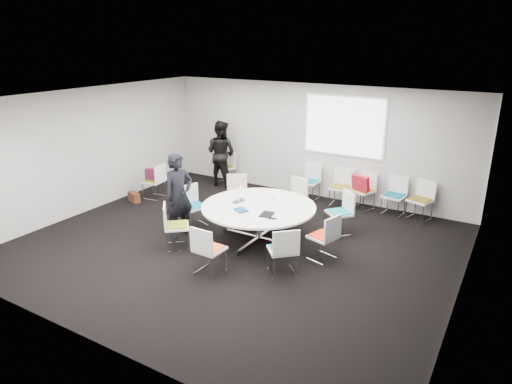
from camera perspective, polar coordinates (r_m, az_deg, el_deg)
The scene contains 31 objects.
room_shell at distance 8.44m, azimuth -2.00°, elevation 1.94°, with size 8.08×7.08×2.88m.
conference_table at distance 8.96m, azimuth 0.32°, elevation -2.85°, with size 2.23×2.23×0.73m.
projection_screen at distance 11.07m, azimuth 10.94°, elevation 8.06°, with size 1.90×0.03×1.35m, color white.
chair_ring_a at distance 8.39m, azimuth 8.37°, elevation -6.60°, with size 0.56×0.57×0.88m.
chair_ring_b at distance 9.53m, azimuth 10.35°, elevation -3.53°, with size 0.64×0.64×0.88m.
chair_ring_c at distance 10.27m, azimuth 4.73°, elevation -1.62°, with size 0.54×0.54×0.88m.
chair_ring_d at distance 10.43m, azimuth -2.38°, elevation -1.24°, with size 0.63×0.62×0.88m.
chair_ring_e at distance 9.81m, azimuth -7.69°, elevation -2.72°, with size 0.57×0.58×0.88m.
chair_ring_f at distance 8.87m, azimuth -9.90°, elevation -5.23°, with size 0.64×0.64×0.88m.
chair_ring_g at distance 7.88m, azimuth -5.85°, elevation -8.25°, with size 0.48×0.46×0.88m.
chair_ring_h at distance 7.82m, azimuth 3.36°, elevation -8.40°, with size 0.64×0.64×0.88m.
chair_back_a at distance 11.44m, azimuth 6.64°, elevation 0.48°, with size 0.48×0.47×0.88m.
chair_back_b at distance 11.12m, azimuth 10.49°, elevation -0.26°, with size 0.48×0.47×0.88m.
chair_back_c at distance 10.99m, azimuth 13.17°, elevation -0.68°, with size 0.59×0.58×0.88m.
chair_back_d at distance 10.82m, azimuth 16.80°, elevation -1.32°, with size 0.51×0.50×0.88m.
chair_back_e at distance 10.71m, azimuth 19.77°, elevation -1.84°, with size 0.57×0.57×0.88m.
chair_spare_left at distance 11.69m, azimuth -12.53°, elevation 0.54°, with size 0.51×0.52×0.88m.
chair_person_back at distance 12.63m, azimuth -3.89°, elevation 2.32°, with size 0.57×0.57×0.88m.
person_main at distance 9.19m, azimuth -9.61°, elevation -0.45°, with size 0.63×0.41×1.71m, color black.
person_back at distance 12.35m, azimuth -4.41°, elevation 4.85°, with size 0.86×0.67×1.77m, color black.
laptop at distance 9.09m, azimuth -1.97°, elevation -1.18°, with size 0.31×0.20×0.02m, color #333338.
laptop_lid at distance 9.20m, azimuth -2.01°, elevation -0.16°, with size 0.30×0.02×0.22m, color silver.
notebook_black at distance 8.43m, azimuth 1.38°, elevation -2.82°, with size 0.22×0.30×0.02m, color black.
tablet_folio at distance 8.64m, azimuth -1.90°, elevation -2.27°, with size 0.26×0.20×0.03m, color navy.
papers_right at distance 8.83m, azimuth 3.47°, elevation -1.90°, with size 0.30×0.21×0.00m, color white.
papers_front at distance 8.46m, azimuth 4.80°, elevation -2.87°, with size 0.30×0.21×0.00m, color silver.
cup at distance 9.19m, azimuth 2.22°, elevation -0.74°, with size 0.08×0.08×0.09m, color white.
phone at distance 8.26m, azimuth 2.05°, elevation -3.33°, with size 0.14×0.07×0.01m, color black.
maroon_bag at distance 11.60m, azimuth -12.71°, elevation 2.17°, with size 0.40×0.14×0.28m, color #571735.
brown_bag at distance 11.60m, azimuth -15.00°, elevation -0.61°, with size 0.36×0.16×0.24m, color #452316.
red_jacket at distance 10.66m, azimuth 12.93°, elevation 1.13°, with size 0.44×0.10×0.35m, color #AA1424.
Camera 1 is at (4.47, -6.79, 3.84)m, focal length 32.00 mm.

